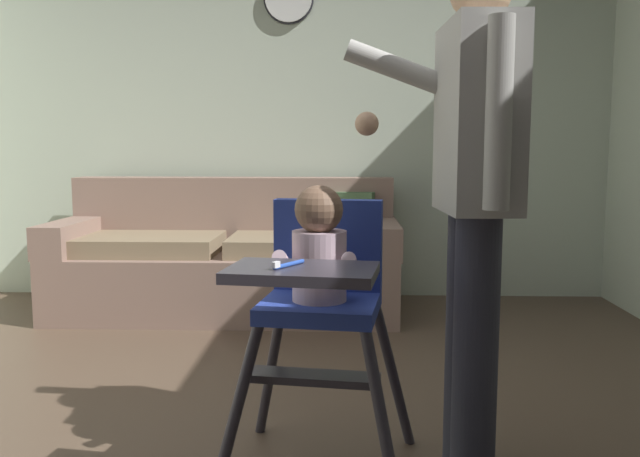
# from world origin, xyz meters

# --- Properties ---
(wall_far) EXTENTS (5.26, 0.06, 2.65)m
(wall_far) POSITION_xyz_m (0.00, 2.50, 1.32)
(wall_far) COLOR beige
(wall_far) RESTS_ON ground
(couch) EXTENTS (2.18, 0.86, 0.86)m
(couch) POSITION_xyz_m (-0.36, 1.98, 0.33)
(couch) COLOR #86695D
(couch) RESTS_ON ground
(high_chair) EXTENTS (0.68, 0.78, 0.95)m
(high_chair) POSITION_xyz_m (0.31, -0.18, 0.65)
(high_chair) COLOR #332F38
(high_chair) RESTS_ON ground
(adult_standing) EXTENTS (0.52, 0.49, 1.62)m
(adult_standing) POSITION_xyz_m (0.78, -0.16, 0.92)
(adult_standing) COLOR #2D2E3B
(adult_standing) RESTS_ON ground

